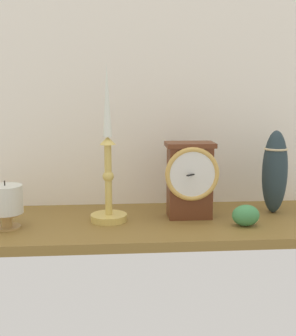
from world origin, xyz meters
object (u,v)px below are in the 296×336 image
pillar_candle_front (6,203)px  tall_ceramic_vase (275,172)px  mantel_clock (190,179)px  candlestick_tall_left (108,173)px

pillar_candle_front → tall_ceramic_vase: bearing=6.9°
mantel_clock → pillar_candle_front: 47.53cm
candlestick_tall_left → pillar_candle_front: 26.42cm
mantel_clock → tall_ceramic_vase: bearing=7.0°
candlestick_tall_left → tall_ceramic_vase: (46.01, 4.81, -1.22)cm
tall_ceramic_vase → mantel_clock: bearing=-173.0°
tall_ceramic_vase → pillar_candle_front: bearing=-173.1°
pillar_candle_front → tall_ceramic_vase: (71.35, 8.65, 5.23)cm
candlestick_tall_left → tall_ceramic_vase: 46.28cm
pillar_candle_front → tall_ceramic_vase: 72.06cm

